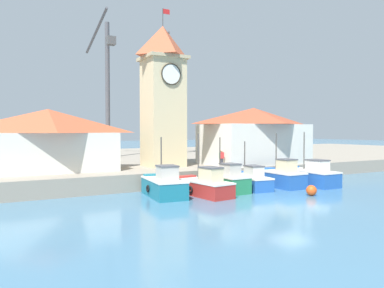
{
  "coord_description": "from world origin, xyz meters",
  "views": [
    {
      "loc": [
        -17.37,
        -18.14,
        4.67
      ],
      "look_at": [
        -1.44,
        10.72,
        3.5
      ],
      "focal_mm": 35.0,
      "sensor_mm": 36.0,
      "label": 1
    }
  ],
  "objects": [
    {
      "name": "fishing_boat_left_outer",
      "position": [
        -3.67,
        4.89,
        0.72
      ],
      "size": [
        2.51,
        5.11,
        4.46
      ],
      "color": "#AD2823",
      "rests_on": "ground"
    },
    {
      "name": "port_crane_far",
      "position": [
        -4.08,
        27.89,
        8.07
      ],
      "size": [
        2.0,
        9.65,
        18.62
      ],
      "color": "#353539",
      "rests_on": "quay_wharf"
    },
    {
      "name": "fishing_boat_left_inner",
      "position": [
        -1.3,
        5.79,
        0.79
      ],
      "size": [
        2.13,
        4.56,
        4.15
      ],
      "color": "#237A4C",
      "rests_on": "ground"
    },
    {
      "name": "warehouse_left",
      "position": [
        -12.85,
        14.68,
        3.97
      ],
      "size": [
        10.67,
        6.79,
        5.11
      ],
      "color": "silver",
      "rests_on": "quay_wharf"
    },
    {
      "name": "mooring_buoy",
      "position": [
        3.08,
        1.11,
        0.38
      ],
      "size": [
        0.76,
        0.76,
        0.76
      ],
      "primitive_type": "sphere",
      "color": "#E54C19",
      "rests_on": "ground"
    },
    {
      "name": "clock_tower",
      "position": [
        -2.88,
        13.69,
        8.23
      ],
      "size": [
        3.82,
        3.82,
        14.62
      ],
      "color": "beige",
      "rests_on": "quay_wharf"
    },
    {
      "name": "ground_plane",
      "position": [
        0.0,
        0.0,
        0.0
      ],
      "size": [
        300.0,
        300.0,
        0.0
      ],
      "primitive_type": "plane",
      "color": "teal"
    },
    {
      "name": "dock_worker_near_tower",
      "position": [
        1.0,
        9.75,
        2.2
      ],
      "size": [
        0.34,
        0.22,
        1.62
      ],
      "color": "#33333D",
      "rests_on": "quay_wharf"
    },
    {
      "name": "quay_wharf",
      "position": [
        0.0,
        28.72,
        0.68
      ],
      "size": [
        120.0,
        40.0,
        1.35
      ],
      "primitive_type": "cube",
      "color": "gray",
      "rests_on": "ground"
    },
    {
      "name": "fishing_boat_center",
      "position": [
        4.03,
        5.37,
        0.83
      ],
      "size": [
        2.12,
        4.3,
        4.45
      ],
      "color": "#2356A8",
      "rests_on": "ground"
    },
    {
      "name": "warehouse_right",
      "position": [
        6.42,
        12.0,
        4.23
      ],
      "size": [
        10.36,
        6.75,
        5.63
      ],
      "color": "silver",
      "rests_on": "quay_wharf"
    },
    {
      "name": "fishing_boat_mid_right",
      "position": [
        6.91,
        4.91,
        0.8
      ],
      "size": [
        2.22,
        5.26,
        4.57
      ],
      "color": "#2356A8",
      "rests_on": "ground"
    },
    {
      "name": "dock_worker_along_quay",
      "position": [
        1.04,
        9.69,
        2.2
      ],
      "size": [
        0.34,
        0.22,
        1.62
      ],
      "color": "#33333D",
      "rests_on": "quay_wharf"
    },
    {
      "name": "fishing_boat_mid_left",
      "position": [
        1.19,
        5.99,
        0.67
      ],
      "size": [
        2.35,
        5.09,
        3.8
      ],
      "color": "#2356A8",
      "rests_on": "ground"
    },
    {
      "name": "fishing_boat_far_left",
      "position": [
        -6.38,
        5.88,
        0.8
      ],
      "size": [
        2.6,
        4.75,
        4.22
      ],
      "color": "#196B7F",
      "rests_on": "ground"
    },
    {
      "name": "port_crane_near",
      "position": [
        4.77,
        28.52,
        7.55
      ],
      "size": [
        2.0,
        7.6,
        16.98
      ],
      "color": "#353539",
      "rests_on": "quay_wharf"
    }
  ]
}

